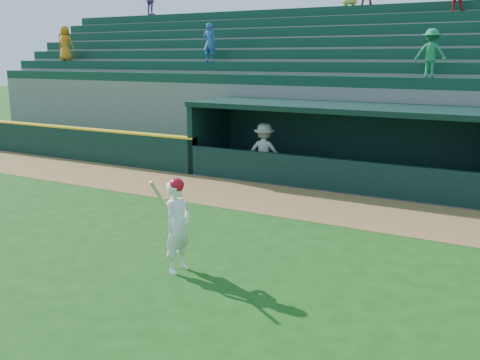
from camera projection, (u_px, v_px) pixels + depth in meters
The scene contains 8 objects.
ground at pixel (200, 261), 10.47m from camera, with size 120.00×120.00×0.00m, color #164611.
warning_track at pixel (299, 202), 14.64m from camera, with size 40.00×3.00×0.01m, color brown.
field_wall_left at pixel (37, 140), 21.73m from camera, with size 15.50×0.30×1.20m, color black.
wall_stripe_left at pixel (35, 125), 21.58m from camera, with size 15.50×0.32×0.06m, color yellow.
dugout_player_inside at pixel (264, 152), 17.19m from camera, with size 1.19×0.68×1.84m, color #A8A9A3.
dugout at pixel (338, 139), 16.98m from camera, with size 9.40×2.80×2.46m.
stands at pixel (379, 97), 20.62m from camera, with size 34.50×6.25×7.60m.
batter_at_plate at pixel (178, 225), 9.77m from camera, with size 0.50×0.80×1.79m.
Camera 1 is at (5.48, -8.22, 3.89)m, focal length 40.00 mm.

